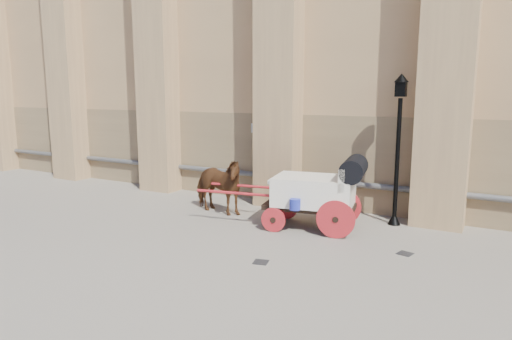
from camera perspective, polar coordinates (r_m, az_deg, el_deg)
The scene contains 6 objects.
ground at distance 11.80m, azimuth -0.67°, elevation -8.69°, with size 90.00×90.00×0.00m, color #6C6459.
horse at distance 14.12m, azimuth -4.89°, elevation -1.92°, with size 0.95×2.09×1.77m, color brown.
carriage at distance 12.55m, azimuth 7.94°, elevation -2.46°, with size 4.80×2.03×2.04m.
street_lamp at distance 13.24m, azimuth 17.33°, elevation 2.92°, with size 0.40×0.40×4.23m.
drain_grate_near at distance 10.32m, azimuth 0.60°, elevation -11.43°, with size 0.32×0.32×0.01m, color black.
drain_grate_far at distance 11.37m, azimuth 18.13°, elevation -9.90°, with size 0.32×0.32×0.01m, color black.
Camera 1 is at (5.51, -9.74, 3.75)m, focal length 32.00 mm.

